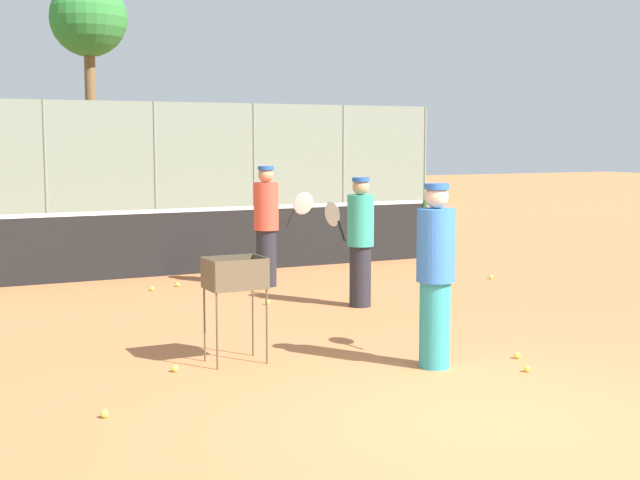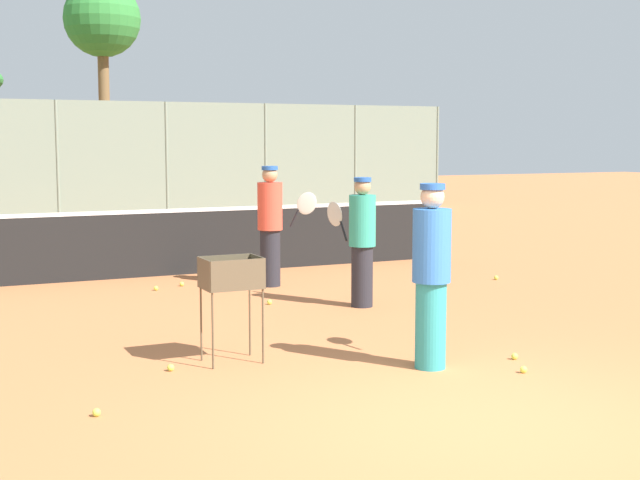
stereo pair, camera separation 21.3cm
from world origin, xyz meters
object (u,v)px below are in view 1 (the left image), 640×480
at_px(player_red_cap, 360,240).
at_px(tennis_net, 171,241).
at_px(player_yellow_shirt, 436,273).
at_px(player_white_outfit, 267,224).
at_px(ball_cart, 235,282).

bearing_deg(player_red_cap, tennis_net, 4.88).
height_order(tennis_net, player_yellow_shirt, player_yellow_shirt).
xyz_separation_m(player_white_outfit, player_yellow_shirt, (-0.41, -5.07, -0.01)).
relative_size(player_white_outfit, player_red_cap, 1.06).
xyz_separation_m(player_white_outfit, player_red_cap, (0.46, -2.01, -0.05)).
relative_size(player_red_cap, ball_cart, 1.62).
bearing_deg(ball_cart, player_red_cap, 39.13).
bearing_deg(tennis_net, ball_cart, -100.78).
distance_m(player_white_outfit, ball_cart, 4.55).
distance_m(tennis_net, ball_cart, 5.81).
distance_m(player_red_cap, player_yellow_shirt, 3.18).
bearing_deg(player_red_cap, player_yellow_shirt, 147.74).
bearing_deg(player_white_outfit, player_red_cap, -48.02).
bearing_deg(player_white_outfit, ball_cart, -87.76).
distance_m(player_white_outfit, player_red_cap, 2.06).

